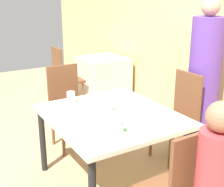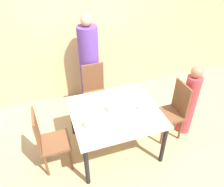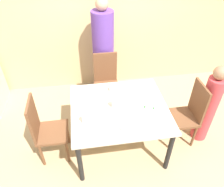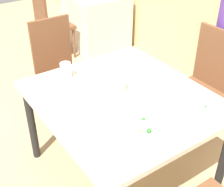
{
  "view_description": "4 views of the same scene",
  "coord_description": "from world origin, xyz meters",
  "views": [
    {
      "loc": [
        2.27,
        -1.36,
        1.79
      ],
      "look_at": [
        -0.1,
        0.07,
        0.88
      ],
      "focal_mm": 50.0,
      "sensor_mm": 36.0,
      "label": 1
    },
    {
      "loc": [
        -0.8,
        -2.2,
        2.71
      ],
      "look_at": [
        -0.01,
        0.1,
        0.96
      ],
      "focal_mm": 35.0,
      "sensor_mm": 36.0,
      "label": 2
    },
    {
      "loc": [
        -0.4,
        -2.02,
        2.6
      ],
      "look_at": [
        -0.09,
        0.05,
        0.92
      ],
      "focal_mm": 35.0,
      "sensor_mm": 36.0,
      "label": 3
    },
    {
      "loc": [
        1.42,
        -1.06,
        1.89
      ],
      "look_at": [
        0.01,
        -0.1,
        0.79
      ],
      "focal_mm": 50.0,
      "sensor_mm": 36.0,
      "label": 4
    }
  ],
  "objects": [
    {
      "name": "chair_adult_spot",
      "position": [
        -0.05,
        0.89,
        0.51
      ],
      "size": [
        0.4,
        0.4,
        0.97
      ],
      "color": "brown",
      "rests_on": "ground_plane"
    },
    {
      "name": "background_table",
      "position": [
        -2.2,
        1.16,
        0.36
      ],
      "size": [
        0.72,
        0.72,
        0.73
      ],
      "color": "beige",
      "rests_on": "ground_plane"
    },
    {
      "name": "napkin_folded",
      "position": [
        0.05,
        -0.22,
        0.73
      ],
      "size": [
        0.14,
        0.14,
        0.01
      ],
      "color": "white",
      "rests_on": "dining_table"
    },
    {
      "name": "chair_background",
      "position": [
        -2.2,
        0.45,
        0.51
      ],
      "size": [
        0.4,
        0.4,
        0.97
      ],
      "rotation": [
        0.0,
        0.0,
        3.14
      ],
      "color": "brown",
      "rests_on": "ground_plane"
    },
    {
      "name": "bowl_rice_small",
      "position": [
        0.0,
        -0.38,
        0.74
      ],
      "size": [
        0.11,
        0.11,
        0.04
      ],
      "color": "white",
      "rests_on": "dining_table"
    },
    {
      "name": "fork_steel",
      "position": [
        0.49,
        -0.4,
        0.73
      ],
      "size": [
        0.18,
        0.05,
        0.01
      ],
      "color": "silver",
      "rests_on": "dining_table"
    },
    {
      "name": "plate_rice_adult",
      "position": [
        0.41,
        0.34,
        0.74
      ],
      "size": [
        0.26,
        0.26,
        0.05
      ],
      "color": "white",
      "rests_on": "dining_table"
    },
    {
      "name": "glass_water_tall",
      "position": [
        -0.44,
        -0.2,
        0.78
      ],
      "size": [
        0.08,
        0.08,
        0.12
      ],
      "color": "silver",
      "rests_on": "dining_table"
    },
    {
      "name": "ground_plane",
      "position": [
        0.0,
        0.0,
        0.0
      ],
      "size": [
        10.0,
        10.0,
        0.0
      ],
      "primitive_type": "plane",
      "color": "tan"
    },
    {
      "name": "chair_empty_left",
      "position": [
        -0.96,
        -0.03,
        0.51
      ],
      "size": [
        0.4,
        0.4,
        0.97
      ],
      "rotation": [
        0.0,
        0.0,
        1.57
      ],
      "color": "brown",
      "rests_on": "ground_plane"
    },
    {
      "name": "bowl_curry",
      "position": [
        0.01,
        0.36,
        0.75
      ],
      "size": [
        0.17,
        0.17,
        0.06
      ],
      "color": "silver",
      "rests_on": "dining_table"
    },
    {
      "name": "person_adult",
      "position": [
        -0.05,
        1.23,
        0.8
      ],
      "size": [
        0.35,
        0.35,
        1.74
      ],
      "color": "#5B3893",
      "rests_on": "ground_plane"
    },
    {
      "name": "glass_water_short",
      "position": [
        -0.06,
        0.01,
        0.79
      ],
      "size": [
        0.08,
        0.08,
        0.13
      ],
      "color": "silver",
      "rests_on": "dining_table"
    },
    {
      "name": "plate_rice_child",
      "position": [
        0.35,
        -0.11,
        0.74
      ],
      "size": [
        0.24,
        0.24,
        0.05
      ],
      "color": "white",
      "rests_on": "dining_table"
    },
    {
      "name": "dining_table",
      "position": [
        0.0,
        0.0,
        0.65
      ],
      "size": [
        1.22,
        1.09,
        0.72
      ],
      "color": "beige",
      "rests_on": "ground_plane"
    }
  ]
}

